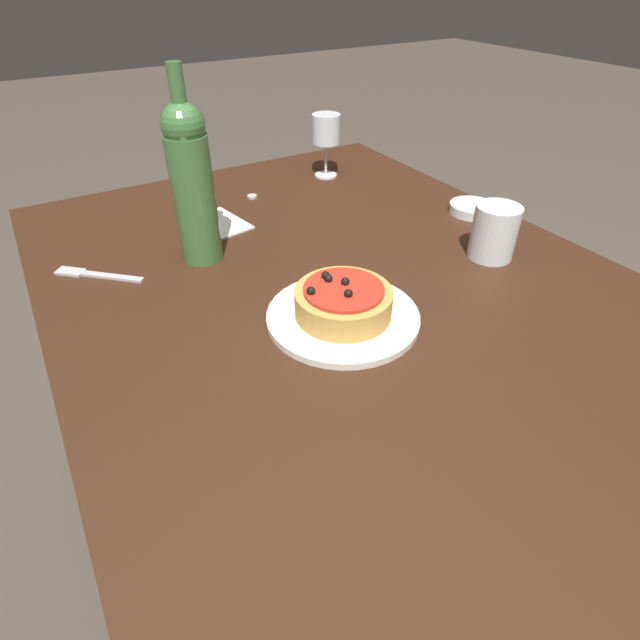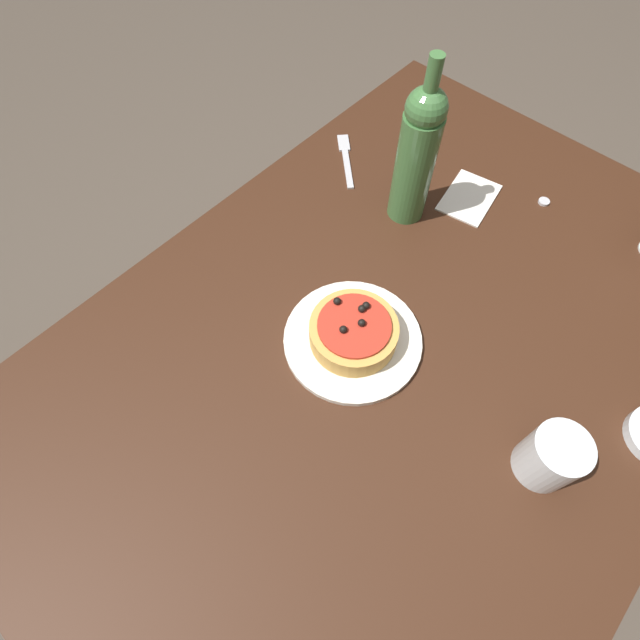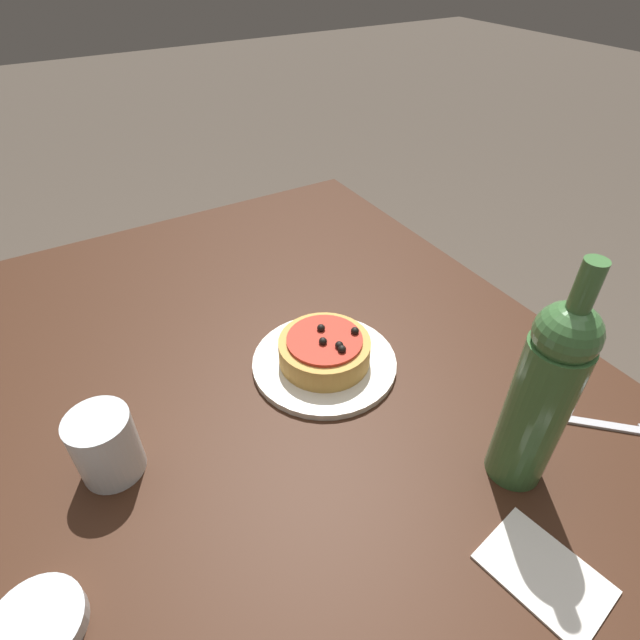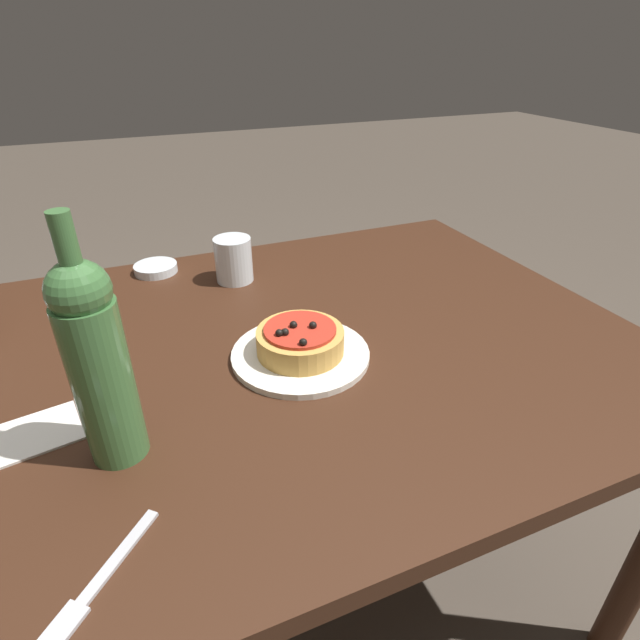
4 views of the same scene
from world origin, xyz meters
name	(u,v)px [view 4 (image 4 of 4)]	position (x,y,z in m)	size (l,w,h in m)	color
ground_plane	(280,585)	(0.00, 0.00, 0.00)	(14.00, 14.00, 0.00)	#4C4238
dining_table	(267,380)	(0.00, 0.00, 0.68)	(1.45, 1.00, 0.76)	#381E11
dinner_plate	(301,354)	(-0.05, 0.06, 0.77)	(0.25, 0.25, 0.01)	white
pizza	(300,340)	(-0.05, 0.06, 0.80)	(0.16, 0.16, 0.06)	gold
wine_bottle	(98,361)	(0.27, 0.19, 0.92)	(0.08, 0.08, 0.35)	#3D6B38
water_cup	(234,260)	(-0.02, -0.31, 0.81)	(0.09, 0.09, 0.11)	silver
side_bowl	(156,268)	(0.15, -0.43, 0.77)	(0.10, 0.10, 0.02)	silver
fork	(96,585)	(0.31, 0.39, 0.76)	(0.13, 0.14, 0.00)	#B7B7BC
paper_napkin	(28,436)	(0.39, 0.10, 0.76)	(0.16, 0.12, 0.00)	silver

